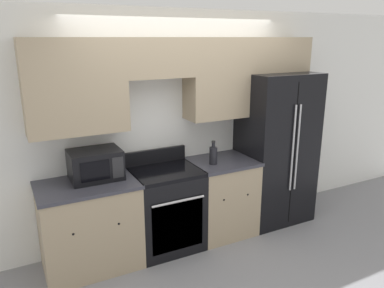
{
  "coord_description": "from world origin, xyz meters",
  "views": [
    {
      "loc": [
        -1.82,
        -3.19,
        2.29
      ],
      "look_at": [
        0.0,
        0.31,
        1.16
      ],
      "focal_mm": 35.0,
      "sensor_mm": 36.0,
      "label": 1
    }
  ],
  "objects": [
    {
      "name": "ground_plane",
      "position": [
        0.0,
        0.0,
        0.0
      ],
      "size": [
        12.0,
        12.0,
        0.0
      ],
      "primitive_type": "plane",
      "color": "gray"
    },
    {
      "name": "wall_back",
      "position": [
        0.02,
        0.58,
        1.53
      ],
      "size": [
        8.0,
        0.39,
        2.6
      ],
      "color": "white",
      "rests_on": "ground_plane"
    },
    {
      "name": "lower_cabinets_left",
      "position": [
        -1.16,
        0.31,
        0.46
      ],
      "size": [
        0.97,
        0.64,
        0.91
      ],
      "color": "tan",
      "rests_on": "ground_plane"
    },
    {
      "name": "lower_cabinets_right",
      "position": [
        0.4,
        0.31,
        0.46
      ],
      "size": [
        0.74,
        0.64,
        0.91
      ],
      "color": "tan",
      "rests_on": "ground_plane"
    },
    {
      "name": "oven_range",
      "position": [
        -0.33,
        0.31,
        0.46
      ],
      "size": [
        0.73,
        0.65,
        1.07
      ],
      "color": "black",
      "rests_on": "ground_plane"
    },
    {
      "name": "refrigerator",
      "position": [
        1.19,
        0.37,
        0.94
      ],
      "size": [
        0.89,
        0.78,
        1.89
      ],
      "color": "black",
      "rests_on": "ground_plane"
    },
    {
      "name": "microwave",
      "position": [
        -1.05,
        0.4,
        1.06
      ],
      "size": [
        0.5,
        0.38,
        0.3
      ],
      "color": "black",
      "rests_on": "lower_cabinets_left"
    },
    {
      "name": "bottle",
      "position": [
        0.24,
        0.25,
        1.02
      ],
      "size": [
        0.09,
        0.09,
        0.27
      ],
      "color": "black",
      "rests_on": "lower_cabinets_right"
    }
  ]
}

